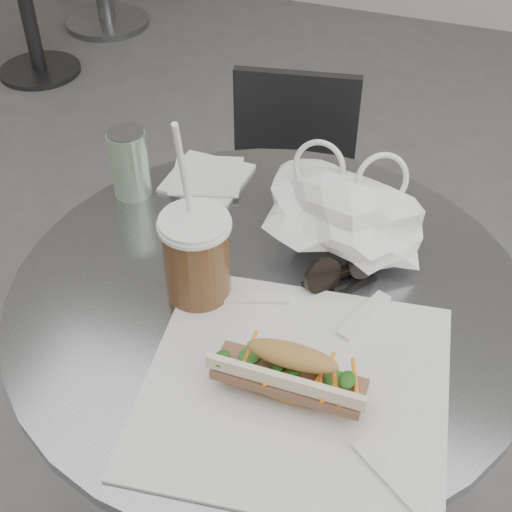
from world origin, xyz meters
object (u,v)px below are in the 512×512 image
(bg_chair, at_px, (19,1))
(sunglasses, at_px, (342,270))
(chair_far, at_px, (285,243))
(iced_coffee, at_px, (197,256))
(banh_mi, at_px, (290,374))
(cafe_table, at_px, (267,407))
(drink_can, at_px, (129,163))

(bg_chair, distance_m, sunglasses, 2.37)
(chair_far, height_order, iced_coffee, iced_coffee)
(bg_chair, distance_m, iced_coffee, 2.31)
(banh_mi, height_order, sunglasses, banh_mi)
(chair_far, distance_m, bg_chair, 1.80)
(cafe_table, bearing_deg, sunglasses, 33.24)
(cafe_table, relative_size, iced_coffee, 2.60)
(bg_chair, bearing_deg, cafe_table, -49.37)
(chair_far, bearing_deg, drink_can, 61.64)
(chair_far, xyz_separation_m, drink_can, (-0.14, -0.44, 0.48))
(chair_far, distance_m, sunglasses, 0.73)
(iced_coffee, distance_m, drink_can, 0.27)
(cafe_table, bearing_deg, chair_far, 105.19)
(drink_can, bearing_deg, sunglasses, -12.95)
(bg_chair, relative_size, sunglasses, 6.73)
(banh_mi, bearing_deg, chair_far, 107.40)
(bg_chair, xyz_separation_m, banh_mi, (1.72, -1.79, 0.45))
(cafe_table, height_order, banh_mi, banh_mi)
(chair_far, distance_m, iced_coffee, 0.79)
(sunglasses, bearing_deg, chair_far, 68.45)
(cafe_table, bearing_deg, bg_chair, 135.19)
(iced_coffee, bearing_deg, chair_far, 95.88)
(chair_far, bearing_deg, cafe_table, 94.49)
(cafe_table, bearing_deg, drink_can, 153.31)
(cafe_table, relative_size, bg_chair, 1.03)
(cafe_table, relative_size, banh_mi, 3.26)
(bg_chair, relative_size, drink_can, 6.12)
(iced_coffee, bearing_deg, drink_can, 137.71)
(drink_can, bearing_deg, iced_coffee, -42.29)
(iced_coffee, distance_m, sunglasses, 0.22)
(banh_mi, height_order, iced_coffee, iced_coffee)
(bg_chair, distance_m, drink_can, 2.04)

